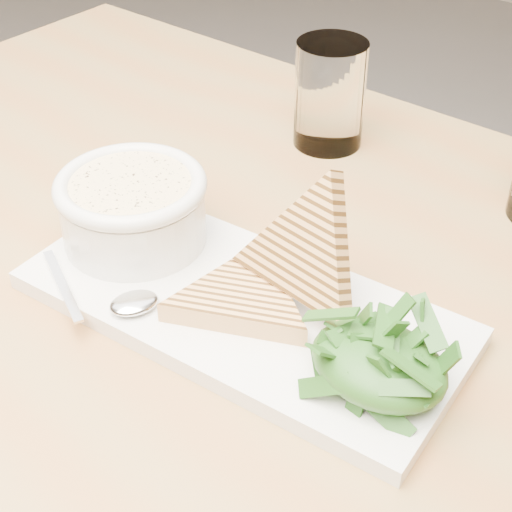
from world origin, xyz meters
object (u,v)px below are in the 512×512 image
Objects in this scene: platter at (241,307)px; glass_near at (330,94)px; table_top at (215,263)px; soup_bowl at (134,216)px.

platter is 0.31m from glass_near.
table_top is 0.25m from glass_near.
platter is at bearing -3.06° from soup_bowl.
soup_bowl reaches higher than table_top.
glass_near is at bearing 85.78° from soup_bowl.
soup_bowl is at bearing -94.22° from glass_near.
platter reaches higher than table_top.
platter is 2.90× the size of soup_bowl.
soup_bowl is at bearing 176.94° from platter.
soup_bowl is at bearing -134.28° from table_top.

